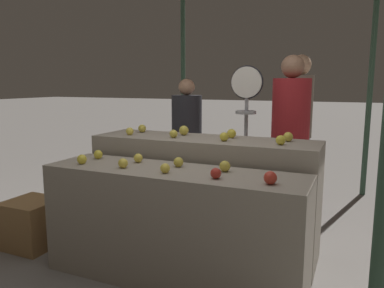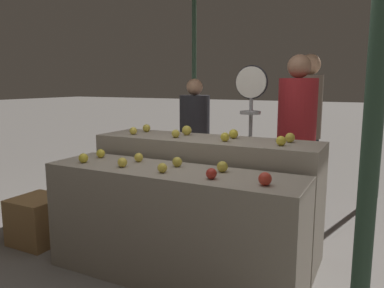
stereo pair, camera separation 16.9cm
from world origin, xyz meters
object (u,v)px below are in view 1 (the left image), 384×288
object	(u,v)px
wooden_crate_side	(33,223)
produce_scale	(246,111)
person_customer_left	(299,118)
person_customer_right	(187,132)
person_vendor_at_scale	(290,129)

from	to	relation	value
wooden_crate_side	produce_scale	bearing A→B (deg)	34.43
produce_scale	person_customer_left	bearing A→B (deg)	71.94
person_customer_right	person_vendor_at_scale	bearing A→B (deg)	163.83
person_vendor_at_scale	person_customer_left	world-z (taller)	person_customer_left
wooden_crate_side	person_customer_left	bearing A→B (deg)	47.61
person_vendor_at_scale	person_customer_left	bearing A→B (deg)	-72.40
produce_scale	person_customer_right	world-z (taller)	produce_scale
person_customer_left	wooden_crate_side	distance (m)	3.12
produce_scale	person_customer_right	bearing A→B (deg)	144.16
wooden_crate_side	person_vendor_at_scale	bearing A→B (deg)	36.37
produce_scale	person_customer_left	size ratio (longest dim) A/B	0.91
person_customer_left	person_vendor_at_scale	bearing A→B (deg)	117.96
produce_scale	person_vendor_at_scale	xyz separation A→B (m)	(0.37, 0.36, -0.21)
person_customer_left	person_customer_right	xyz separation A→B (m)	(-1.31, -0.37, -0.20)
person_customer_left	wooden_crate_side	size ratio (longest dim) A/B	4.20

